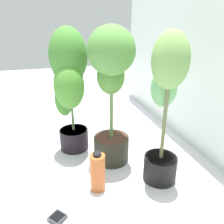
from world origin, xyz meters
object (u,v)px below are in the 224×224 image
at_px(hygrometer_box, 57,218).
at_px(potted_plant_center, 111,83).
at_px(potted_plant_back_right, 166,101).
at_px(potted_plant_front_left, 69,81).
at_px(nutrient_bottle, 98,172).

bearing_deg(hygrometer_box, potted_plant_center, -174.07).
bearing_deg(potted_plant_back_right, hygrometer_box, -76.31).
height_order(potted_plant_front_left, hygrometer_box, potted_plant_front_left).
height_order(potted_plant_front_left, potted_plant_center, potted_plant_center).
distance_m(potted_plant_back_right, hygrometer_box, 0.92).
relative_size(potted_plant_back_right, hygrometer_box, 8.78).
xyz_separation_m(potted_plant_front_left, nutrient_bottle, (0.55, 0.08, -0.47)).
relative_size(hygrometer_box, nutrient_bottle, 0.41).
relative_size(potted_plant_front_left, potted_plant_center, 0.99).
bearing_deg(hygrometer_box, nutrient_bottle, 172.31).
xyz_separation_m(potted_plant_back_right, nutrient_bottle, (-0.01, -0.44, -0.44)).
height_order(potted_plant_back_right, potted_plant_center, potted_plant_center).
xyz_separation_m(potted_plant_front_left, potted_plant_center, (0.24, 0.27, 0.03)).
relative_size(potted_plant_front_left, potted_plant_back_right, 1.01).
xyz_separation_m(potted_plant_front_left, hygrometer_box, (0.73, -0.19, -0.58)).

